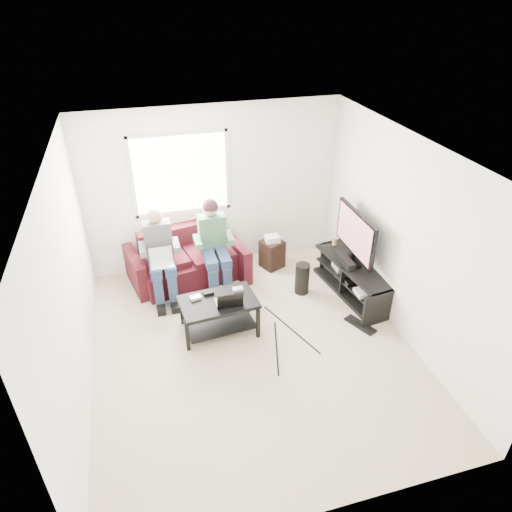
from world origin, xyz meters
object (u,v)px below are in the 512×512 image
object	(u,v)px
end_table	(272,253)
tv_stand	(353,281)
tv	(355,234)
coffee_table	(219,308)
sofa	(187,262)
subwoofer	(302,278)

from	to	relation	value
end_table	tv_stand	bearing A→B (deg)	-48.03
tv	coffee_table	bearing A→B (deg)	-169.47
tv_stand	end_table	xyz separation A→B (m)	(-0.95, 1.05, 0.03)
sofa	subwoofer	distance (m)	1.82
tv_stand	tv	world-z (taller)	tv
sofa	end_table	bearing A→B (deg)	-1.08
sofa	end_table	size ratio (longest dim) A/B	3.31
coffee_table	subwoofer	bearing A→B (deg)	20.86
tv_stand	end_table	bearing A→B (deg)	131.97
tv_stand	subwoofer	xyz separation A→B (m)	(-0.72, 0.24, 0.02)
sofa	subwoofer	world-z (taller)	sofa
tv	subwoofer	world-z (taller)	tv
tv_stand	end_table	size ratio (longest dim) A/B	2.76
tv	end_table	world-z (taller)	tv
coffee_table	end_table	size ratio (longest dim) A/B	1.81
subwoofer	tv	bearing A→B (deg)	-10.66
sofa	tv	bearing A→B (deg)	-22.69
coffee_table	tv_stand	xyz separation A→B (m)	(2.11, 0.29, -0.14)
sofa	tv	size ratio (longest dim) A/B	1.73
sofa	end_table	distance (m)	1.39
tv_stand	end_table	distance (m)	1.41
sofa	coffee_table	distance (m)	1.39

